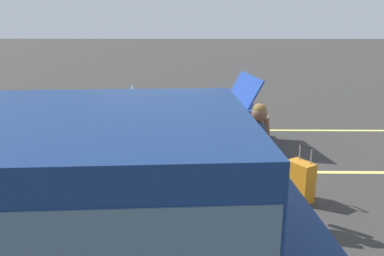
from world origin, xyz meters
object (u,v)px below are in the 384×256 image
(suitcase_large_black, at_px, (203,156))
(traveler_person, at_px, (257,156))
(suitcase_medium_bright, at_px, (300,181))
(parked_pickup_truck_near, at_px, (39,246))
(duffel_bag, at_px, (234,182))
(convertible_car, at_px, (146,121))
(suitcase_small_carryon, at_px, (251,162))

(suitcase_large_black, xyz_separation_m, traveler_person, (-0.71, 1.50, 0.56))
(suitcase_medium_bright, distance_m, parked_pickup_truck_near, 4.16)
(suitcase_medium_bright, distance_m, duffel_bag, 1.03)
(suitcase_medium_bright, height_order, traveler_person, traveler_person)
(convertible_car, height_order, duffel_bag, convertible_car)
(convertible_car, relative_size, duffel_bag, 6.32)
(suitcase_large_black, relative_size, duffel_bag, 1.38)
(parked_pickup_truck_near, bearing_deg, suitcase_small_carryon, 58.01)
(suitcase_medium_bright, bearing_deg, parked_pickup_truck_near, 13.23)
(suitcase_large_black, xyz_separation_m, suitcase_medium_bright, (-1.48, 0.91, -0.06))
(traveler_person, height_order, parked_pickup_truck_near, parked_pickup_truck_near)
(suitcase_large_black, height_order, parked_pickup_truck_near, parked_pickup_truck_near)
(suitcase_medium_bright, bearing_deg, suitcase_small_carryon, -92.31)
(convertible_car, relative_size, parked_pickup_truck_near, 0.86)
(traveler_person, bearing_deg, parked_pickup_truck_near, 93.12)
(duffel_bag, height_order, parked_pickup_truck_near, parked_pickup_truck_near)
(convertible_car, distance_m, parked_pickup_truck_near, 5.47)
(convertible_car, bearing_deg, suitcase_small_carryon, 134.27)
(suitcase_small_carryon, bearing_deg, suitcase_large_black, 132.18)
(duffel_bag, relative_size, traveler_person, 0.42)
(convertible_car, bearing_deg, traveler_person, 111.54)
(suitcase_medium_bright, bearing_deg, duffel_bag, -52.16)
(suitcase_small_carryon, distance_m, traveler_person, 1.73)
(convertible_car, bearing_deg, parked_pickup_truck_near, 78.59)
(suitcase_medium_bright, height_order, parked_pickup_truck_near, parked_pickup_truck_near)
(convertible_car, distance_m, duffel_bag, 2.74)
(suitcase_large_black, xyz_separation_m, duffel_bag, (-0.51, 0.60, -0.21))
(suitcase_small_carryon, bearing_deg, parked_pickup_truck_near, -170.59)
(suitcase_small_carryon, relative_size, duffel_bag, 0.71)
(parked_pickup_truck_near, bearing_deg, suitcase_large_black, 68.08)
(suitcase_large_black, xyz_separation_m, suitcase_small_carryon, (-0.86, -0.07, -0.12))
(convertible_car, distance_m, traveler_person, 3.57)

